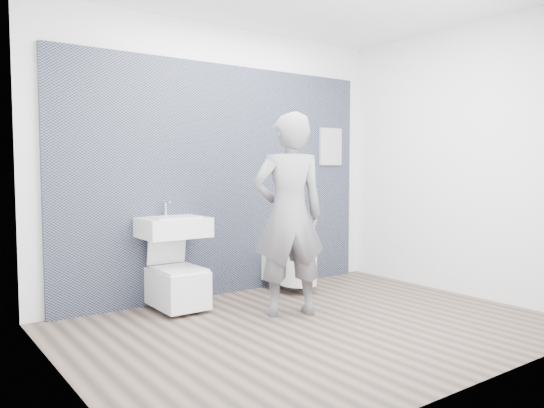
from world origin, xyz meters
TOP-DOWN VIEW (x-y plane):
  - ground at (0.00, 0.00)m, footprint 4.00×4.00m
  - room_shell at (0.00, 0.00)m, footprint 4.00×4.00m
  - tile_wall at (0.00, 1.47)m, footprint 3.60×0.06m
  - washbasin at (-0.70, 1.21)m, footprint 0.61×0.46m
  - toilet_square at (-0.70, 1.15)m, footprint 0.41×0.59m
  - toilet_rounded at (0.65, 1.12)m, footprint 0.38×0.64m
  - info_placard at (1.47, 1.43)m, footprint 0.33×0.03m
  - visitor at (0.05, 0.41)m, footprint 0.77×0.64m

SIDE VIEW (x-z plane):
  - ground at x=0.00m, z-range 0.00..0.00m
  - tile_wall at x=0.00m, z-range -1.20..1.20m
  - info_placard at x=1.47m, z-range -0.22..0.22m
  - toilet_square at x=-0.70m, z-range -0.16..0.64m
  - toilet_rounded at x=0.65m, z-range 0.09..0.43m
  - washbasin at x=-0.70m, z-range 0.55..1.01m
  - visitor at x=0.05m, z-range 0.00..1.82m
  - room_shell at x=0.00m, z-range -0.26..3.74m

